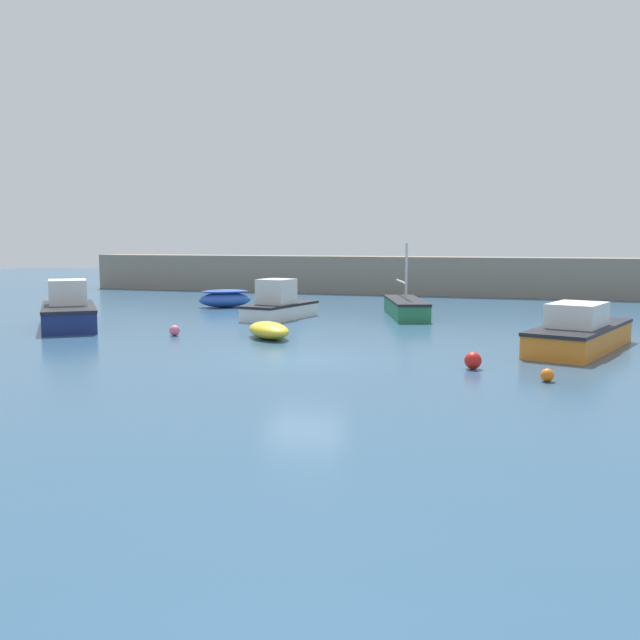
# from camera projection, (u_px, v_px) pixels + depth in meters

# --- Properties ---
(ground_plane) EXTENTS (120.00, 120.00, 0.20)m
(ground_plane) POSITION_uv_depth(u_px,v_px,m) (305.00, 363.00, 22.99)
(ground_plane) COLOR #2D5170
(harbor_breakwater) EXTENTS (52.70, 2.85, 2.65)m
(harbor_breakwater) POSITION_uv_depth(u_px,v_px,m) (435.00, 276.00, 49.96)
(harbor_breakwater) COLOR gray
(harbor_breakwater) RESTS_ON ground_plane
(motorboat_with_cabin) EXTENTS (2.67, 4.81, 1.96)m
(motorboat_with_cabin) POSITION_uv_depth(u_px,v_px,m) (279.00, 305.00, 34.68)
(motorboat_with_cabin) COLOR white
(motorboat_with_cabin) RESTS_ON ground_plane
(sailboat_short_mast) EXTENTS (3.39, 6.44, 3.69)m
(sailboat_short_mast) POSITION_uv_depth(u_px,v_px,m) (406.00, 308.00, 35.77)
(sailboat_short_mast) COLOR #287A4C
(sailboat_short_mast) RESTS_ON ground_plane
(open_tender_yellow) EXTENTS (2.76, 2.87, 0.65)m
(open_tender_yellow) POSITION_uv_depth(u_px,v_px,m) (269.00, 330.00, 27.92)
(open_tender_yellow) COLOR yellow
(open_tender_yellow) RESTS_ON ground_plane
(cabin_cruiser_white) EXTENTS (4.00, 6.85, 1.70)m
(cabin_cruiser_white) POSITION_uv_depth(u_px,v_px,m) (579.00, 333.00, 24.89)
(cabin_cruiser_white) COLOR orange
(cabin_cruiser_white) RESTS_ON ground_plane
(rowboat_with_red_cover) EXTENTS (3.26, 2.84, 1.02)m
(rowboat_with_red_cover) POSITION_uv_depth(u_px,v_px,m) (225.00, 298.00, 40.69)
(rowboat_with_red_cover) COLOR #2D56B7
(rowboat_with_red_cover) RESTS_ON ground_plane
(motorboat_grey_hull) EXTENTS (5.21, 5.88, 2.09)m
(motorboat_grey_hull) POSITION_uv_depth(u_px,v_px,m) (69.00, 311.00, 31.37)
(motorboat_grey_hull) COLOR navy
(motorboat_grey_hull) RESTS_ON ground_plane
(mooring_buoy_red) EXTENTS (0.52, 0.52, 0.52)m
(mooring_buoy_red) POSITION_uv_depth(u_px,v_px,m) (473.00, 360.00, 21.33)
(mooring_buoy_red) COLOR red
(mooring_buoy_red) RESTS_ON ground_plane
(mooring_buoy_orange) EXTENTS (0.36, 0.36, 0.36)m
(mooring_buoy_orange) POSITION_uv_depth(u_px,v_px,m) (547.00, 375.00, 19.44)
(mooring_buoy_orange) COLOR orange
(mooring_buoy_orange) RESTS_ON ground_plane
(mooring_buoy_pink) EXTENTS (0.43, 0.43, 0.43)m
(mooring_buoy_pink) POSITION_uv_depth(u_px,v_px,m) (175.00, 330.00, 28.70)
(mooring_buoy_pink) COLOR #EA668C
(mooring_buoy_pink) RESTS_ON ground_plane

